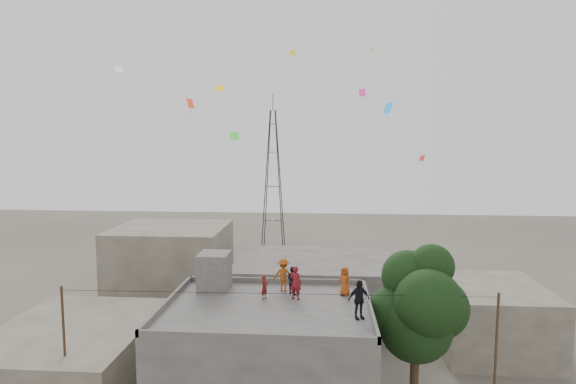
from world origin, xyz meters
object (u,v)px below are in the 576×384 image
at_px(person_red_adult, 296,283).
at_px(transmission_tower, 273,179).
at_px(stair_head_box, 214,271).
at_px(person_dark_adult, 359,299).
at_px(tree, 419,307).

bearing_deg(person_red_adult, transmission_tower, -59.29).
xyz_separation_m(stair_head_box, person_dark_adult, (7.50, -3.79, -0.10)).
height_order(tree, person_dark_adult, tree).
relative_size(tree, person_dark_adult, 5.06).
relative_size(stair_head_box, transmission_tower, 0.10).
height_order(stair_head_box, person_red_adult, stair_head_box).
relative_size(transmission_tower, person_red_adult, 11.60).
relative_size(tree, person_red_adult, 5.28).
height_order(transmission_tower, person_red_adult, transmission_tower).
distance_m(stair_head_box, tree, 10.80).
bearing_deg(tree, person_dark_adult, -149.83).
bearing_deg(tree, person_red_adult, 173.69).
height_order(stair_head_box, tree, tree).
bearing_deg(person_red_adult, person_dark_adult, 163.77).
bearing_deg(stair_head_box, person_dark_adult, -26.77).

